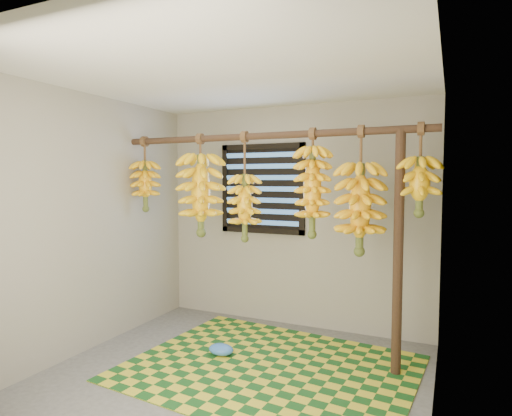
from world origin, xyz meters
The scene contains 16 objects.
floor centered at (0.00, 0.00, -0.01)m, with size 3.00×3.00×0.01m, color #525252.
ceiling centered at (0.00, 0.00, 2.40)m, with size 3.00×3.00×0.01m, color silver.
wall_back centered at (0.00, 1.50, 1.20)m, with size 3.00×0.01×2.40m, color gray.
wall_left centered at (-1.50, 0.00, 1.20)m, with size 0.01×3.00×2.40m, color gray.
wall_right centered at (1.50, 0.00, 1.20)m, with size 0.01×3.00×2.40m, color gray.
window centered at (-0.35, 1.48, 1.50)m, with size 1.00×0.04×1.00m.
hanging_pole centered at (0.00, 0.70, 2.00)m, with size 0.06×0.06×3.00m, color #40291B.
support_post centered at (1.20, 0.70, 1.00)m, with size 0.08×0.08×2.00m, color #40291B.
woven_mat centered at (0.21, 0.36, 0.01)m, with size 2.31×1.85×0.01m, color #164C1A.
plastic_bag centered at (-0.29, 0.42, 0.06)m, with size 0.24×0.18×0.10m, color #3773CE.
banana_bunch_a centered at (-1.35, 0.70, 1.54)m, with size 0.29×0.29×0.77m.
banana_bunch_b centered at (-0.67, 0.70, 1.45)m, with size 0.42×0.42×0.99m.
banana_bunch_c centered at (-0.19, 0.70, 1.34)m, with size 0.31×0.31×1.02m.
banana_bunch_d centered at (0.47, 0.70, 1.50)m, with size 0.30×0.30×0.95m.
banana_bunch_e centered at (0.89, 0.70, 1.36)m, with size 0.41×0.41×1.07m.
banana_bunch_f centered at (1.35, 0.70, 1.55)m, with size 0.30×0.30×0.73m.
Camera 1 is at (1.59, -2.90, 1.60)m, focal length 30.00 mm.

